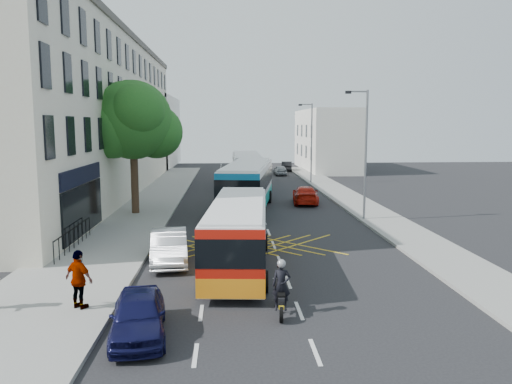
{
  "coord_description": "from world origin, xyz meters",
  "views": [
    {
      "loc": [
        -2.33,
        -18.55,
        6.06
      ],
      "look_at": [
        -0.67,
        9.79,
        2.2
      ],
      "focal_mm": 35.0,
      "sensor_mm": 36.0,
      "label": 1
    }
  ],
  "objects": [
    {
      "name": "parked_car_silver",
      "position": [
        -4.9,
        3.04,
        0.72
      ],
      "size": [
        2.0,
        4.53,
        1.44
      ],
      "primitive_type": "imported",
      "rotation": [
        0.0,
        0.0,
        0.11
      ],
      "color": "#B5B8BE",
      "rests_on": "ground"
    },
    {
      "name": "distant_car_dark",
      "position": [
        5.5,
        46.26,
        0.62
      ],
      "size": [
        1.78,
        3.92,
        1.25
      ],
      "primitive_type": "imported",
      "rotation": [
        0.0,
        0.0,
        3.02
      ],
      "color": "black",
      "rests_on": "ground"
    },
    {
      "name": "bus_far",
      "position": [
        -0.4,
        29.58,
        1.7
      ],
      "size": [
        2.9,
        11.5,
        3.23
      ],
      "rotation": [
        0.0,
        0.0,
        -0.0
      ],
      "color": "silver",
      "rests_on": "ground"
    },
    {
      "name": "pedestrian_far",
      "position": [
        -7.11,
        -2.75,
        1.11
      ],
      "size": [
        1.21,
        0.99,
        1.93
      ],
      "primitive_type": "imported",
      "rotation": [
        0.0,
        0.0,
        2.59
      ],
      "color": "gray",
      "rests_on": "pavement_left"
    },
    {
      "name": "distant_car_silver",
      "position": [
        4.06,
        40.81,
        0.6
      ],
      "size": [
        1.47,
        3.56,
        1.21
      ],
      "primitive_type": "imported",
      "rotation": [
        0.0,
        0.0,
        3.15
      ],
      "color": "#9A9DA1",
      "rests_on": "ground"
    },
    {
      "name": "street_tree",
      "position": [
        -8.51,
        14.97,
        6.29
      ],
      "size": [
        6.3,
        5.7,
        8.8
      ],
      "color": "#382619",
      "rests_on": "pavement_left"
    },
    {
      "name": "lamp_far",
      "position": [
        6.2,
        32.0,
        4.62
      ],
      "size": [
        1.45,
        0.15,
        8.0
      ],
      "color": "slate",
      "rests_on": "pavement_right"
    },
    {
      "name": "railings",
      "position": [
        -9.7,
        5.3,
        0.72
      ],
      "size": [
        0.08,
        5.6,
        1.14
      ],
      "primitive_type": null,
      "color": "black",
      "rests_on": "pavement_left"
    },
    {
      "name": "lamp_near",
      "position": [
        6.2,
        12.0,
        4.62
      ],
      "size": [
        1.45,
        0.15,
        8.0
      ],
      "color": "slate",
      "rests_on": "pavement_right"
    },
    {
      "name": "ground",
      "position": [
        0.0,
        0.0,
        0.0
      ],
      "size": [
        120.0,
        120.0,
        0.0
      ],
      "primitive_type": "plane",
      "color": "black",
      "rests_on": "ground"
    },
    {
      "name": "motorbike",
      "position": [
        -0.62,
        -3.21,
        0.85
      ],
      "size": [
        0.66,
        2.04,
        1.81
      ],
      "rotation": [
        0.0,
        0.0,
        -0.1
      ],
      "color": "black",
      "rests_on": "ground"
    },
    {
      "name": "pavement_left",
      "position": [
        -8.5,
        15.0,
        0.07
      ],
      "size": [
        5.0,
        70.0,
        0.15
      ],
      "primitive_type": "cube",
      "color": "gray",
      "rests_on": "ground"
    },
    {
      "name": "distant_car_grey",
      "position": [
        -1.38,
        38.15,
        0.69
      ],
      "size": [
        2.31,
        4.96,
        1.38
      ],
      "primitive_type": "imported",
      "rotation": [
        0.0,
        0.0,
        0.01
      ],
      "color": "#43454C",
      "rests_on": "ground"
    },
    {
      "name": "red_hatchback",
      "position": [
        3.69,
        19.17,
        0.67
      ],
      "size": [
        2.39,
        4.82,
        1.35
      ],
      "primitive_type": "imported",
      "rotation": [
        0.0,
        0.0,
        3.03
      ],
      "color": "#AC1407",
      "rests_on": "ground"
    },
    {
      "name": "bus_near",
      "position": [
        -1.86,
        2.26,
        1.48
      ],
      "size": [
        3.08,
        10.16,
        2.81
      ],
      "rotation": [
        0.0,
        0.0,
        -0.08
      ],
      "color": "silver",
      "rests_on": "ground"
    },
    {
      "name": "terrace_main",
      "position": [
        -14.0,
        24.49,
        6.76
      ],
      "size": [
        8.3,
        45.0,
        13.5
      ],
      "color": "beige",
      "rests_on": "ground"
    },
    {
      "name": "bus_mid",
      "position": [
        -0.87,
        16.54,
        1.76
      ],
      "size": [
        4.48,
        12.16,
        3.34
      ],
      "rotation": [
        0.0,
        0.0,
        -0.15
      ],
      "color": "silver",
      "rests_on": "ground"
    },
    {
      "name": "parked_car_blue",
      "position": [
        -4.9,
        -4.7,
        0.65
      ],
      "size": [
        2.01,
        3.96,
        1.29
      ],
      "primitive_type": "imported",
      "rotation": [
        0.0,
        0.0,
        0.13
      ],
      "color": "#0D0E36",
      "rests_on": "ground"
    },
    {
      "name": "pavement_right",
      "position": [
        7.5,
        15.0,
        0.07
      ],
      "size": [
        3.0,
        70.0,
        0.15
      ],
      "primitive_type": "cube",
      "color": "gray",
      "rests_on": "ground"
    },
    {
      "name": "terrace_far",
      "position": [
        -14.0,
        55.0,
        5.0
      ],
      "size": [
        8.0,
        20.0,
        10.0
      ],
      "primitive_type": "cube",
      "color": "silver",
      "rests_on": "ground"
    },
    {
      "name": "building_right",
      "position": [
        11.0,
        48.0,
        4.0
      ],
      "size": [
        6.0,
        18.0,
        8.0
      ],
      "primitive_type": "cube",
      "color": "silver",
      "rests_on": "ground"
    }
  ]
}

